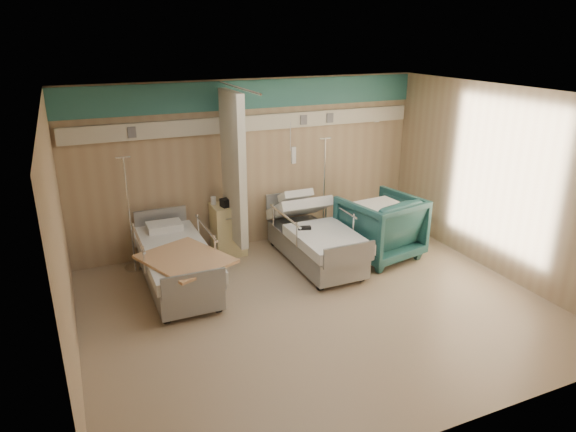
{
  "coord_description": "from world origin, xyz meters",
  "views": [
    {
      "loc": [
        -2.8,
        -5.41,
        3.51
      ],
      "look_at": [
        -0.17,
        0.6,
        1.13
      ],
      "focal_mm": 32.0,
      "sensor_mm": 36.0,
      "label": 1
    }
  ],
  "objects_px": {
    "iv_stand_right": "(323,219)",
    "iv_stand_left": "(133,247)",
    "bedside_cabinet": "(228,229)",
    "visitor_armchair": "(380,227)",
    "bed_left": "(177,268)",
    "bed_right": "(315,244)"
  },
  "relations": [
    {
      "from": "iv_stand_right",
      "to": "iv_stand_left",
      "type": "distance_m",
      "value": 3.27
    },
    {
      "from": "bedside_cabinet",
      "to": "iv_stand_left",
      "type": "xyz_separation_m",
      "value": [
        -1.53,
        0.03,
        -0.06
      ]
    },
    {
      "from": "iv_stand_right",
      "to": "bedside_cabinet",
      "type": "bearing_deg",
      "value": 178.25
    },
    {
      "from": "bed_left",
      "to": "bedside_cabinet",
      "type": "xyz_separation_m",
      "value": [
        1.05,
        0.9,
        0.11
      ]
    },
    {
      "from": "bedside_cabinet",
      "to": "visitor_armchair",
      "type": "xyz_separation_m",
      "value": [
        2.22,
        -1.11,
        0.09
      ]
    },
    {
      "from": "iv_stand_right",
      "to": "iv_stand_left",
      "type": "relative_size",
      "value": 1.02
    },
    {
      "from": "iv_stand_right",
      "to": "iv_stand_left",
      "type": "xyz_separation_m",
      "value": [
        -3.26,
        0.08,
        -0.01
      ]
    },
    {
      "from": "bed_right",
      "to": "iv_stand_left",
      "type": "xyz_separation_m",
      "value": [
        -2.68,
        0.93,
        0.05
      ]
    },
    {
      "from": "visitor_armchair",
      "to": "iv_stand_left",
      "type": "relative_size",
      "value": 0.64
    },
    {
      "from": "bed_left",
      "to": "visitor_armchair",
      "type": "distance_m",
      "value": 3.28
    },
    {
      "from": "bed_left",
      "to": "visitor_armchair",
      "type": "bearing_deg",
      "value": -3.66
    },
    {
      "from": "bed_left",
      "to": "iv_stand_left",
      "type": "height_order",
      "value": "iv_stand_left"
    },
    {
      "from": "bed_left",
      "to": "visitor_armchair",
      "type": "relative_size",
      "value": 1.9
    },
    {
      "from": "bed_right",
      "to": "visitor_armchair",
      "type": "distance_m",
      "value": 1.11
    },
    {
      "from": "iv_stand_left",
      "to": "bedside_cabinet",
      "type": "bearing_deg",
      "value": -1.15
    },
    {
      "from": "bedside_cabinet",
      "to": "iv_stand_left",
      "type": "distance_m",
      "value": 1.53
    },
    {
      "from": "bedside_cabinet",
      "to": "visitor_armchair",
      "type": "relative_size",
      "value": 0.75
    },
    {
      "from": "iv_stand_left",
      "to": "bed_left",
      "type": "bearing_deg",
      "value": -62.72
    },
    {
      "from": "bedside_cabinet",
      "to": "iv_stand_right",
      "type": "relative_size",
      "value": 0.47
    },
    {
      "from": "bedside_cabinet",
      "to": "iv_stand_left",
      "type": "relative_size",
      "value": 0.48
    },
    {
      "from": "iv_stand_left",
      "to": "iv_stand_right",
      "type": "bearing_deg",
      "value": -1.47
    },
    {
      "from": "bedside_cabinet",
      "to": "iv_stand_left",
      "type": "height_order",
      "value": "iv_stand_left"
    }
  ]
}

